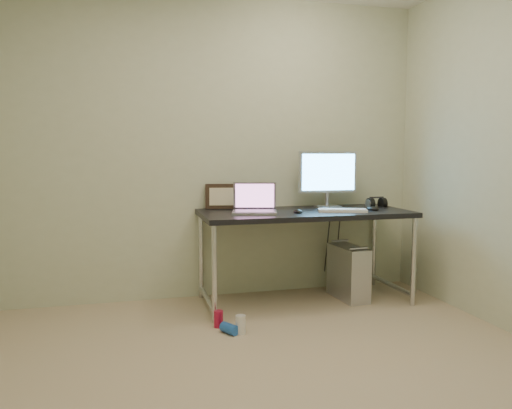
# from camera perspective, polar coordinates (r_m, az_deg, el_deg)

# --- Properties ---
(floor) EXTENTS (3.50, 3.50, 0.00)m
(floor) POSITION_cam_1_polar(r_m,az_deg,el_deg) (2.78, 2.66, -20.04)
(floor) COLOR tan
(floor) RESTS_ON ground
(wall_back) EXTENTS (3.50, 0.02, 2.50)m
(wall_back) POSITION_cam_1_polar(r_m,az_deg,el_deg) (4.20, -4.44, 6.37)
(wall_back) COLOR beige
(wall_back) RESTS_ON ground
(desk) EXTENTS (1.68, 0.74, 0.75)m
(desk) POSITION_cam_1_polar(r_m,az_deg,el_deg) (4.05, 5.59, -1.77)
(desk) COLOR black
(desk) RESTS_ON ground
(tower_computer) EXTENTS (0.22, 0.44, 0.47)m
(tower_computer) POSITION_cam_1_polar(r_m,az_deg,el_deg) (4.27, 10.50, -7.64)
(tower_computer) COLOR #BCBCC1
(tower_computer) RESTS_ON ground
(cable_a) EXTENTS (0.01, 0.16, 0.69)m
(cable_a) POSITION_cam_1_polar(r_m,az_deg,el_deg) (4.51, 8.15, -4.55)
(cable_a) COLOR black
(cable_a) RESTS_ON ground
(cable_b) EXTENTS (0.02, 0.11, 0.71)m
(cable_b) POSITION_cam_1_polar(r_m,az_deg,el_deg) (4.53, 9.29, -4.78)
(cable_b) COLOR black
(cable_b) RESTS_ON ground
(can_red) EXTENTS (0.09, 0.09, 0.12)m
(can_red) POSITION_cam_1_polar(r_m,az_deg,el_deg) (3.59, -4.31, -12.91)
(can_red) COLOR #AB1336
(can_red) RESTS_ON ground
(can_white) EXTENTS (0.09, 0.09, 0.13)m
(can_white) POSITION_cam_1_polar(r_m,az_deg,el_deg) (3.46, -1.77, -13.55)
(can_white) COLOR silver
(can_white) RESTS_ON ground
(can_blue) EXTENTS (0.12, 0.15, 0.07)m
(can_blue) POSITION_cam_1_polar(r_m,az_deg,el_deg) (3.47, -3.06, -13.98)
(can_blue) COLOR blue
(can_blue) RESTS_ON ground
(laptop) EXTENTS (0.40, 0.36, 0.24)m
(laptop) POSITION_cam_1_polar(r_m,az_deg,el_deg) (3.89, -0.15, -0.14)
(laptop) COLOR #B3B4BB
(laptop) RESTS_ON desk
(monitor) EXTENTS (0.51, 0.16, 0.48)m
(monitor) POSITION_cam_1_polar(r_m,az_deg,el_deg) (4.29, 8.22, 3.39)
(monitor) COLOR #B3B4BB
(monitor) RESTS_ON desk
(keyboard) EXTENTS (0.40, 0.23, 0.02)m
(keyboard) POSITION_cam_1_polar(r_m,az_deg,el_deg) (4.01, 9.86, -0.67)
(keyboard) COLOR white
(keyboard) RESTS_ON desk
(mouse_right) EXTENTS (0.11, 0.14, 0.04)m
(mouse_right) POSITION_cam_1_polar(r_m,az_deg,el_deg) (4.17, 13.18, -0.36)
(mouse_right) COLOR black
(mouse_right) RESTS_ON desk
(mouse_left) EXTENTS (0.09, 0.12, 0.04)m
(mouse_left) POSITION_cam_1_polar(r_m,az_deg,el_deg) (3.90, 4.81, -0.68)
(mouse_left) COLOR black
(mouse_left) RESTS_ON desk
(headphones) EXTENTS (0.17, 0.10, 0.11)m
(headphones) POSITION_cam_1_polar(r_m,az_deg,el_deg) (4.43, 13.60, 0.11)
(headphones) COLOR black
(headphones) RESTS_ON desk
(picture_frame) EXTENTS (0.27, 0.13, 0.21)m
(picture_frame) POSITION_cam_1_polar(r_m,az_deg,el_deg) (4.16, -4.01, 0.92)
(picture_frame) COLOR black
(picture_frame) RESTS_ON desk
(webcam) EXTENTS (0.05, 0.04, 0.12)m
(webcam) POSITION_cam_1_polar(r_m,az_deg,el_deg) (4.14, -1.09, 0.72)
(webcam) COLOR silver
(webcam) RESTS_ON desk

